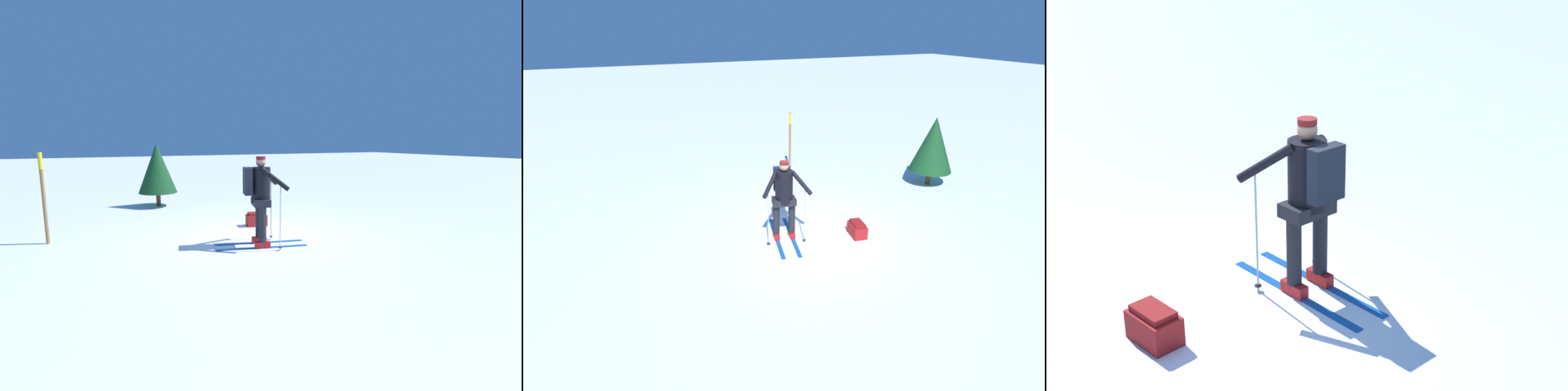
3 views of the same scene
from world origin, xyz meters
TOP-DOWN VIEW (x-y plane):
  - ground_plane at (0.00, 0.00)m, footprint 80.00×80.00m
  - skier at (-0.19, -0.60)m, footprint 1.87×1.04m
  - dropped_backpack at (0.42, 0.94)m, footprint 0.54×0.38m
  - trail_marker at (-4.07, 1.33)m, footprint 0.08×0.08m
  - pine_tree at (-1.38, 4.59)m, footprint 1.20×1.20m

SIDE VIEW (x-z plane):
  - ground_plane at x=0.00m, z-range 0.00..0.00m
  - dropped_backpack at x=0.42m, z-range -0.01..0.33m
  - skier at x=-0.19m, z-range 0.16..1.94m
  - trail_marker at x=-4.07m, z-range 0.15..2.01m
  - pine_tree at x=-1.38m, z-range 0.22..2.21m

